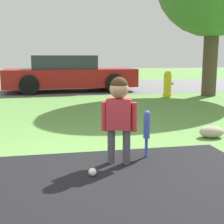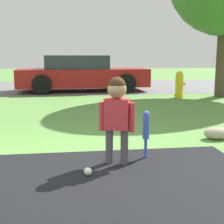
% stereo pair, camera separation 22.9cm
% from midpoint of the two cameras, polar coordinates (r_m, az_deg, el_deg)
% --- Properties ---
extents(ground_plane, '(60.00, 60.00, 0.00)m').
position_cam_midpoint_polar(ground_plane, '(3.08, -8.31, -12.96)').
color(ground_plane, '#5B8C42').
extents(street_strip, '(40.00, 6.00, 0.01)m').
position_cam_midpoint_polar(street_strip, '(12.79, -8.00, 4.59)').
color(street_strip, slate).
rests_on(street_strip, ground).
extents(child, '(0.38, 0.23, 0.99)m').
position_cam_midpoint_polar(child, '(3.44, 2.81, 0.69)').
color(child, '#4C4751').
rests_on(child, ground).
extents(baseball_bat, '(0.08, 0.08, 0.57)m').
position_cam_midpoint_polar(baseball_bat, '(3.72, 7.99, -2.90)').
color(baseball_bat, blue).
rests_on(baseball_bat, ground).
extents(sports_ball, '(0.08, 0.08, 0.08)m').
position_cam_midpoint_polar(sports_ball, '(3.24, -2.36, -10.85)').
color(sports_ball, white).
rests_on(sports_ball, ground).
extents(fire_hydrant, '(0.32, 0.28, 0.79)m').
position_cam_midpoint_polar(fire_hydrant, '(9.45, 12.88, 4.86)').
color(fire_hydrant, yellow).
rests_on(fire_hydrant, ground).
extents(parked_car, '(4.56, 2.10, 1.25)m').
position_cam_midpoint_polar(parked_car, '(11.14, -5.06, 6.91)').
color(parked_car, maroon).
rests_on(parked_car, ground).
extents(edging_rock, '(0.38, 0.26, 0.18)m').
position_cam_midpoint_polar(edging_rock, '(4.89, 19.85, -3.70)').
color(edging_rock, '#9E937F').
rests_on(edging_rock, ground).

